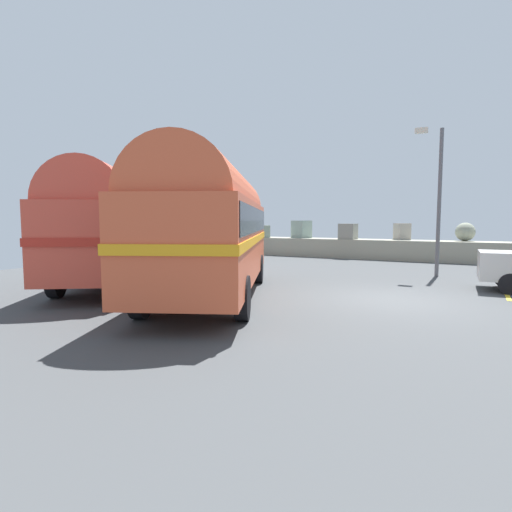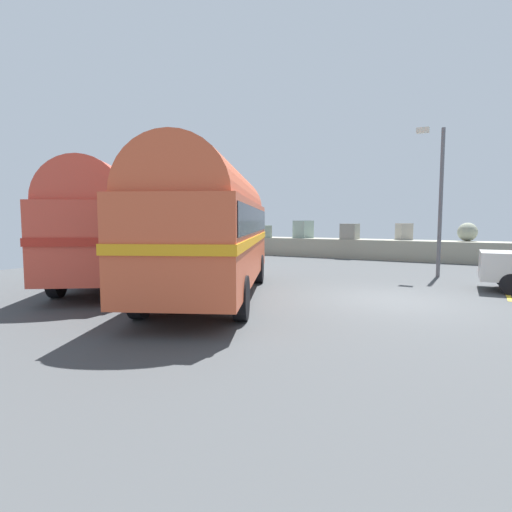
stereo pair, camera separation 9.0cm
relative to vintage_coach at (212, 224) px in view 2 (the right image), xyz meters
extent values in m
cube|color=#404244|center=(4.47, 1.94, -2.04)|extent=(32.00, 26.00, 0.02)
cube|color=gray|center=(4.47, 13.74, -1.50)|extent=(31.36, 1.80, 1.10)
sphere|color=gray|center=(-8.72, 13.20, -0.32)|extent=(1.25, 1.25, 1.25)
cube|color=gray|center=(-5.38, 13.23, -0.57)|extent=(1.09, 1.08, 0.76)
cube|color=gray|center=(-3.05, 13.87, -0.42)|extent=(1.31, 1.19, 1.06)
cube|color=gray|center=(-0.01, 13.41, -0.51)|extent=(0.95, 0.94, 0.89)
cube|color=#9C988B|center=(2.80, 14.19, -0.50)|extent=(1.03, 1.11, 0.91)
sphere|color=gray|center=(5.90, 14.15, -0.47)|extent=(0.95, 0.95, 0.95)
cube|color=yellow|center=(7.22, 5.44, -2.03)|extent=(0.12, 4.40, 0.01)
cylinder|color=black|center=(-2.09, 1.90, -1.55)|extent=(0.66, 0.99, 0.96)
cylinder|color=black|center=(-0.08, 2.82, -1.55)|extent=(0.66, 0.99, 0.96)
cylinder|color=black|center=(0.09, -2.83, -1.55)|extent=(0.66, 0.99, 0.96)
cylinder|color=black|center=(2.09, -1.91, -1.55)|extent=(0.66, 0.99, 0.96)
cube|color=#D35432|center=(0.00, 0.00, -0.48)|extent=(5.69, 8.63, 2.10)
cylinder|color=#D35432|center=(0.00, 0.00, 0.57)|extent=(5.37, 8.25, 2.20)
cube|color=orange|center=(0.00, 0.00, -0.42)|extent=(5.77, 8.73, 0.20)
cube|color=black|center=(0.00, 0.00, 0.10)|extent=(5.58, 8.34, 0.64)
cube|color=silver|center=(-1.78, 3.88, -1.35)|extent=(2.14, 1.10, 0.28)
cylinder|color=black|center=(-6.62, 2.09, -1.55)|extent=(0.77, 0.95, 0.96)
cylinder|color=black|center=(-4.79, 3.34, -1.55)|extent=(0.77, 0.95, 0.96)
cylinder|color=black|center=(-3.68, -2.21, -1.55)|extent=(0.77, 0.95, 0.96)
cylinder|color=black|center=(-1.85, -0.96, -1.55)|extent=(0.77, 0.95, 0.96)
cube|color=#D44936|center=(-4.24, 0.57, -0.48)|extent=(6.72, 8.29, 2.10)
cylinder|color=#D44936|center=(-4.24, 0.57, 0.57)|extent=(6.37, 7.90, 2.20)
cube|color=red|center=(-4.24, 0.57, -0.42)|extent=(6.81, 8.39, 0.20)
cube|color=black|center=(-4.24, 0.57, 0.10)|extent=(6.56, 8.03, 0.64)
cube|color=silver|center=(-6.64, 4.09, -1.35)|extent=(1.97, 1.42, 0.28)
cylinder|color=black|center=(7.28, 4.32, -1.72)|extent=(0.63, 0.22, 0.62)
cylinder|color=black|center=(7.22, 5.85, -1.72)|extent=(0.63, 0.22, 0.62)
cylinder|color=#5B5B60|center=(5.11, 7.48, 0.73)|extent=(0.14, 0.14, 5.56)
cube|color=beige|center=(4.45, 7.07, 3.41)|extent=(0.44, 0.24, 0.18)
camera|label=1|loc=(6.34, -9.05, 0.07)|focal=28.01mm
camera|label=2|loc=(6.42, -9.01, 0.07)|focal=28.01mm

